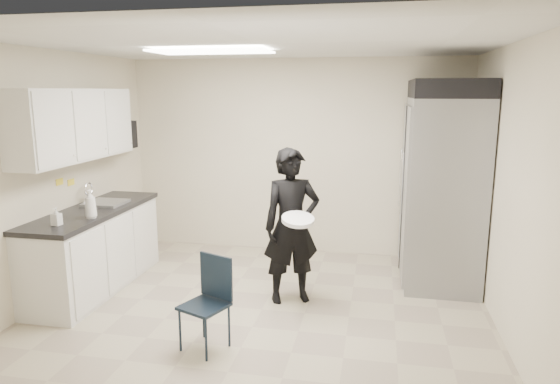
% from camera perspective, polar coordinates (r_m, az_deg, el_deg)
% --- Properties ---
extents(floor, '(4.50, 4.50, 0.00)m').
position_cam_1_polar(floor, '(5.20, -2.09, -13.26)').
color(floor, tan).
rests_on(floor, ground).
extents(ceiling, '(4.50, 4.50, 0.00)m').
position_cam_1_polar(ceiling, '(4.74, -2.33, 16.59)').
color(ceiling, silver).
rests_on(ceiling, back_wall).
extents(back_wall, '(4.50, 0.00, 4.50)m').
position_cam_1_polar(back_wall, '(6.74, 1.75, 4.01)').
color(back_wall, beige).
rests_on(back_wall, floor).
extents(left_wall, '(0.00, 4.00, 4.00)m').
position_cam_1_polar(left_wall, '(5.75, -24.56, 1.67)').
color(left_wall, beige).
rests_on(left_wall, floor).
extents(right_wall, '(0.00, 4.00, 4.00)m').
position_cam_1_polar(right_wall, '(4.82, 24.83, -0.09)').
color(right_wall, beige).
rests_on(right_wall, floor).
extents(ceiling_panel, '(1.20, 0.60, 0.02)m').
position_cam_1_polar(ceiling_panel, '(5.29, -7.84, 15.64)').
color(ceiling_panel, white).
rests_on(ceiling_panel, ceiling).
extents(lower_counter, '(0.60, 1.90, 0.86)m').
position_cam_1_polar(lower_counter, '(5.95, -20.38, -6.35)').
color(lower_counter, silver).
rests_on(lower_counter, floor).
extents(countertop, '(0.64, 1.95, 0.05)m').
position_cam_1_polar(countertop, '(5.83, -20.69, -2.08)').
color(countertop, black).
rests_on(countertop, lower_counter).
extents(sink, '(0.42, 0.40, 0.14)m').
position_cam_1_polar(sink, '(6.03, -19.28, -1.69)').
color(sink, gray).
rests_on(sink, countertop).
extents(faucet, '(0.02, 0.02, 0.24)m').
position_cam_1_polar(faucet, '(6.10, -20.99, -0.22)').
color(faucet, silver).
rests_on(faucet, countertop).
extents(upper_cabinets, '(0.35, 1.80, 0.75)m').
position_cam_1_polar(upper_cabinets, '(5.76, -22.42, 7.12)').
color(upper_cabinets, silver).
rests_on(upper_cabinets, left_wall).
extents(towel_dispenser, '(0.22, 0.30, 0.35)m').
position_cam_1_polar(towel_dispenser, '(6.79, -17.40, 6.27)').
color(towel_dispenser, black).
rests_on(towel_dispenser, left_wall).
extents(notice_sticker_left, '(0.00, 0.12, 0.07)m').
position_cam_1_polar(notice_sticker_left, '(5.84, -23.88, 1.07)').
color(notice_sticker_left, yellow).
rests_on(notice_sticker_left, left_wall).
extents(notice_sticker_right, '(0.00, 0.12, 0.07)m').
position_cam_1_polar(notice_sticker_right, '(6.01, -22.77, 1.04)').
color(notice_sticker_right, yellow).
rests_on(notice_sticker_right, left_wall).
extents(commercial_fridge, '(0.80, 1.35, 2.10)m').
position_cam_1_polar(commercial_fridge, '(6.02, 17.99, 0.13)').
color(commercial_fridge, gray).
rests_on(commercial_fridge, floor).
extents(fridge_compressor, '(0.80, 1.35, 0.20)m').
position_cam_1_polar(fridge_compressor, '(5.91, 18.69, 11.12)').
color(fridge_compressor, black).
rests_on(fridge_compressor, commercial_fridge).
extents(folding_chair, '(0.45, 0.45, 0.78)m').
position_cam_1_polar(folding_chair, '(4.38, -8.67, -12.78)').
color(folding_chair, black).
rests_on(folding_chair, floor).
extents(man_tuxedo, '(0.70, 0.60, 1.62)m').
position_cam_1_polar(man_tuxedo, '(5.15, 1.34, -3.92)').
color(man_tuxedo, black).
rests_on(man_tuxedo, floor).
extents(bucket_lid, '(0.43, 0.43, 0.04)m').
position_cam_1_polar(bucket_lid, '(4.89, 2.07, -3.16)').
color(bucket_lid, white).
rests_on(bucket_lid, man_tuxedo).
extents(soap_bottle_a, '(0.13, 0.13, 0.30)m').
position_cam_1_polar(soap_bottle_a, '(5.38, -20.85, -1.27)').
color(soap_bottle_a, white).
rests_on(soap_bottle_a, countertop).
extents(soap_bottle_b, '(0.09, 0.09, 0.18)m').
position_cam_1_polar(soap_bottle_b, '(5.24, -24.20, -2.56)').
color(soap_bottle_b, '#B7B7C4').
rests_on(soap_bottle_b, countertop).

